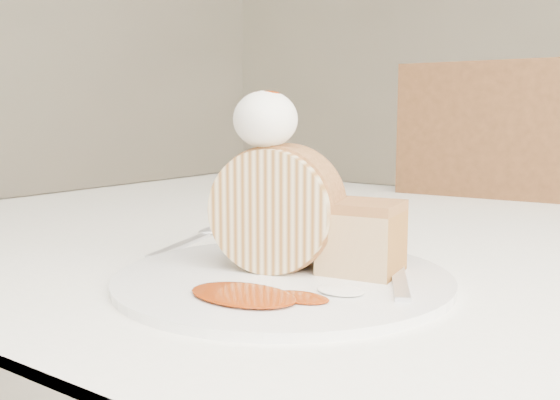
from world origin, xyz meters
The scene contains 10 objects.
table centered at (0.00, 0.20, 0.66)m, with size 1.40×0.90×0.75m.
chair_far centered at (0.00, 0.70, 0.55)m, with size 0.48×0.48×0.97m.
plate centered at (-0.05, -0.02, 0.75)m, with size 0.27×0.27×0.01m, color white.
roulade_slice centered at (-0.07, -0.01, 0.81)m, with size 0.10×0.10×0.06m, color beige.
cake_chunk centered at (-0.01, 0.02, 0.78)m, with size 0.06×0.06×0.05m, color #A86A3F.
whipped_cream centered at (-0.07, -0.02, 0.88)m, with size 0.05×0.05×0.05m, color white.
caramel_drizzle centered at (-0.08, -0.02, 0.91)m, with size 0.03×0.02×0.01m, color #882905.
caramel_pool centered at (-0.04, -0.09, 0.76)m, with size 0.08×0.05×0.00m, color #882905, non-canonical shape.
fork centered at (0.03, 0.01, 0.76)m, with size 0.02×0.16×0.00m, color silver.
spoon centered at (-0.22, 0.02, 0.75)m, with size 0.02×0.14×0.00m, color silver.
Camera 1 is at (0.22, -0.42, 0.89)m, focal length 40.00 mm.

